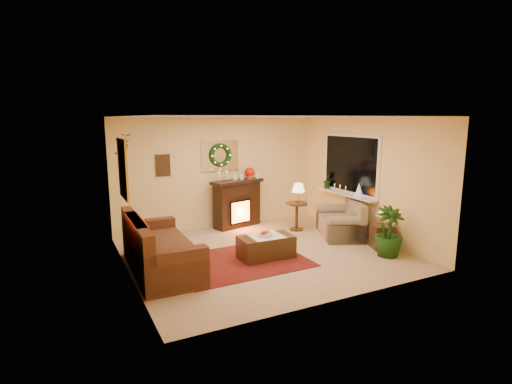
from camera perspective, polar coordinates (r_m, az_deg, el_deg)
name	(u,v)px	position (r m, az deg, el deg)	size (l,w,h in m)	color
floor	(264,253)	(7.79, 1.17, -8.77)	(5.00, 5.00, 0.00)	beige
ceiling	(265,117)	(7.36, 1.25, 10.72)	(5.00, 5.00, 0.00)	white
wall_back	(220,173)	(9.49, -5.17, 2.75)	(5.00, 5.00, 0.00)	#EFD88C
wall_front	(341,212)	(5.62, 12.03, -2.80)	(5.00, 5.00, 0.00)	#EFD88C
wall_left	(126,199)	(6.69, -18.08, -0.97)	(4.50, 4.50, 0.00)	#EFD88C
wall_right	(367,178)	(8.90, 15.59, 1.90)	(4.50, 4.50, 0.00)	#EFD88C
area_rug	(240,261)	(7.37, -2.27, -9.86)	(2.34, 1.75, 0.01)	maroon
sofa	(161,246)	(7.03, -13.39, -7.53)	(0.97, 2.20, 0.95)	brown
red_throw	(157,243)	(7.12, -14.00, -7.10)	(0.76, 1.23, 0.02)	red
fireplace	(237,204)	(9.56, -2.72, -1.73)	(1.16, 0.37, 1.06)	black
poinsettia	(250,172)	(9.57, -0.92, 2.86)	(0.23, 0.23, 0.23)	red
mantel_candle_a	(219,176)	(9.21, -5.31, 2.26)	(0.06, 0.06, 0.18)	white
mantel_candle_b	(227,175)	(9.31, -4.21, 2.37)	(0.06, 0.06, 0.18)	white
mantel_mirror	(220,156)	(9.43, -5.17, 5.15)	(0.92, 0.02, 0.72)	white
wreath	(221,155)	(9.39, -5.08, 5.25)	(0.55, 0.55, 0.11)	#194719
wall_art	(163,165)	(9.03, -13.15, 3.73)	(0.32, 0.03, 0.48)	#381E11
gold_mirror	(123,169)	(6.92, -18.51, 3.15)	(0.03, 0.84, 1.00)	gold
hanging_plant	(124,152)	(7.65, -18.40, 5.46)	(0.33, 0.28, 0.36)	#194719
loveseat	(340,217)	(9.02, 11.91, -3.54)	(0.79, 1.37, 0.79)	gray
window_frame	(350,164)	(9.27, 13.31, 3.89)	(0.03, 1.86, 1.36)	white
window_glass	(350,164)	(9.26, 13.24, 3.89)	(0.02, 1.70, 1.22)	black
window_sill	(345,194)	(9.30, 12.64, -0.30)	(0.22, 1.86, 0.04)	white
mini_tree	(359,190)	(8.96, 14.50, 0.32)	(0.18, 0.18, 0.28)	silver
sill_plant	(328,180)	(9.84, 10.23, 1.64)	(0.29, 0.24, 0.54)	#225418
side_table_round	(297,216)	(9.34, 5.82, -3.48)	(0.50, 0.50, 0.65)	black
lamp_cream	(298,193)	(9.22, 6.07, -0.13)	(0.30, 0.30, 0.46)	#FFEAAB
end_table_square	(382,235)	(8.41, 17.56, -5.89)	(0.39, 0.39, 0.48)	#36210F
lamp_tiffany	(384,212)	(8.27, 17.76, -2.76)	(0.28, 0.28, 0.41)	orange
coffee_table	(266,247)	(7.49, 1.44, -7.86)	(1.00, 0.55, 0.42)	#331911
fruit_bowl	(265,235)	(7.39, 1.36, -6.19)	(0.26, 0.26, 0.06)	beige
floor_palm	(389,233)	(7.93, 18.41, -5.57)	(1.59, 1.59, 2.84)	#2B6129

